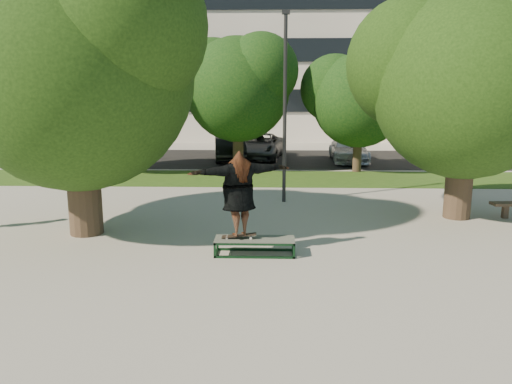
{
  "coord_description": "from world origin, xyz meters",
  "views": [
    {
      "loc": [
        0.59,
        -11.35,
        3.61
      ],
      "look_at": [
        0.21,
        0.6,
        1.21
      ],
      "focal_mm": 35.0,
      "sensor_mm": 36.0,
      "label": 1
    }
  ],
  "objects_px": {
    "lamppost": "(285,106)",
    "tree_right": "(464,74)",
    "car_silver_a": "(96,146)",
    "car_grey": "(259,146)",
    "tree_left": "(73,58)",
    "car_dark": "(230,146)",
    "car_silver_b": "(348,149)",
    "grind_box": "(255,246)"
  },
  "relations": [
    {
      "from": "lamppost",
      "to": "car_silver_a",
      "type": "relative_size",
      "value": 1.29
    },
    {
      "from": "tree_right",
      "to": "lamppost",
      "type": "height_order",
      "value": "tree_right"
    },
    {
      "from": "car_silver_a",
      "to": "car_dark",
      "type": "bearing_deg",
      "value": 1.6
    },
    {
      "from": "tree_left",
      "to": "car_dark",
      "type": "bearing_deg",
      "value": 79.65
    },
    {
      "from": "tree_left",
      "to": "car_dark",
      "type": "height_order",
      "value": "tree_left"
    },
    {
      "from": "car_silver_b",
      "to": "car_grey",
      "type": "bearing_deg",
      "value": 171.37
    },
    {
      "from": "tree_left",
      "to": "grind_box",
      "type": "xyz_separation_m",
      "value": [
        4.51,
        -1.66,
        -4.23
      ]
    },
    {
      "from": "car_silver_a",
      "to": "car_grey",
      "type": "height_order",
      "value": "car_silver_a"
    },
    {
      "from": "lamppost",
      "to": "car_silver_a",
      "type": "xyz_separation_m",
      "value": [
        -9.77,
        9.83,
        -2.35
      ]
    },
    {
      "from": "tree_right",
      "to": "car_silver_b",
      "type": "relative_size",
      "value": 1.45
    },
    {
      "from": "lamppost",
      "to": "car_dark",
      "type": "height_order",
      "value": "lamppost"
    },
    {
      "from": "grind_box",
      "to": "car_dark",
      "type": "bearing_deg",
      "value": 96.81
    },
    {
      "from": "tree_left",
      "to": "car_silver_a",
      "type": "distance_m",
      "value": 14.89
    },
    {
      "from": "car_dark",
      "to": "tree_right",
      "type": "bearing_deg",
      "value": -65.35
    },
    {
      "from": "tree_right",
      "to": "lamppost",
      "type": "relative_size",
      "value": 1.07
    },
    {
      "from": "tree_right",
      "to": "car_silver_b",
      "type": "xyz_separation_m",
      "value": [
        -1.29,
        11.9,
        -3.44
      ]
    },
    {
      "from": "tree_left",
      "to": "car_silver_a",
      "type": "height_order",
      "value": "tree_left"
    },
    {
      "from": "grind_box",
      "to": "car_grey",
      "type": "height_order",
      "value": "car_grey"
    },
    {
      "from": "car_silver_b",
      "to": "tree_left",
      "type": "bearing_deg",
      "value": -120.97
    },
    {
      "from": "tree_right",
      "to": "car_dark",
      "type": "xyz_separation_m",
      "value": [
        -7.6,
        12.28,
        -3.36
      ]
    },
    {
      "from": "tree_right",
      "to": "grind_box",
      "type": "distance_m",
      "value": 7.81
    },
    {
      "from": "tree_right",
      "to": "car_dark",
      "type": "distance_m",
      "value": 14.83
    },
    {
      "from": "tree_left",
      "to": "lamppost",
      "type": "xyz_separation_m",
      "value": [
        5.29,
        3.91,
        -1.27
      ]
    },
    {
      "from": "lamppost",
      "to": "grind_box",
      "type": "xyz_separation_m",
      "value": [
        -0.78,
        -5.56,
        -2.96
      ]
    },
    {
      "from": "car_dark",
      "to": "car_grey",
      "type": "height_order",
      "value": "car_dark"
    },
    {
      "from": "car_dark",
      "to": "car_grey",
      "type": "relative_size",
      "value": 0.9
    },
    {
      "from": "car_silver_a",
      "to": "car_dark",
      "type": "distance_m",
      "value": 7.1
    },
    {
      "from": "tree_right",
      "to": "grind_box",
      "type": "relative_size",
      "value": 3.62
    },
    {
      "from": "tree_right",
      "to": "car_grey",
      "type": "height_order",
      "value": "tree_right"
    },
    {
      "from": "car_silver_a",
      "to": "car_silver_b",
      "type": "height_order",
      "value": "car_silver_a"
    },
    {
      "from": "grind_box",
      "to": "car_silver_a",
      "type": "xyz_separation_m",
      "value": [
        -8.98,
        15.39,
        0.61
      ]
    },
    {
      "from": "lamppost",
      "to": "car_silver_a",
      "type": "height_order",
      "value": "lamppost"
    },
    {
      "from": "tree_left",
      "to": "car_dark",
      "type": "distance_m",
      "value": 14.97
    },
    {
      "from": "tree_right",
      "to": "car_dark",
      "type": "relative_size",
      "value": 1.45
    },
    {
      "from": "car_silver_a",
      "to": "car_silver_b",
      "type": "distance_m",
      "value": 13.4
    },
    {
      "from": "lamppost",
      "to": "tree_right",
      "type": "bearing_deg",
      "value": -21.28
    },
    {
      "from": "tree_left",
      "to": "grind_box",
      "type": "bearing_deg",
      "value": -20.19
    },
    {
      "from": "car_grey",
      "to": "tree_left",
      "type": "bearing_deg",
      "value": -97.56
    },
    {
      "from": "grind_box",
      "to": "lamppost",
      "type": "bearing_deg",
      "value": 81.98
    },
    {
      "from": "car_silver_a",
      "to": "car_grey",
      "type": "relative_size",
      "value": 0.95
    },
    {
      "from": "tree_left",
      "to": "lamppost",
      "type": "distance_m",
      "value": 6.7
    },
    {
      "from": "grind_box",
      "to": "tree_left",
      "type": "bearing_deg",
      "value": 159.81
    }
  ]
}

